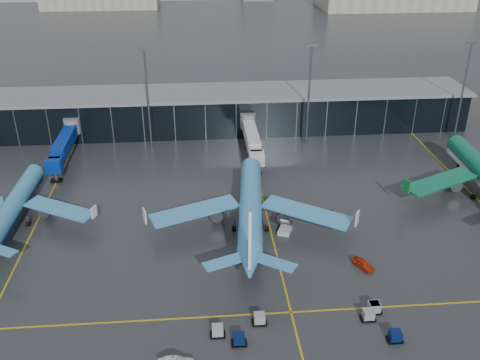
{
  "coord_description": "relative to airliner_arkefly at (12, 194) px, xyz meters",
  "views": [
    {
      "loc": [
        -2.94,
        -77.12,
        54.37
      ],
      "look_at": [
        5.0,
        18.0,
        6.0
      ],
      "focal_mm": 40.0,
      "sensor_mm": 36.0,
      "label": 1
    }
  ],
  "objects": [
    {
      "name": "airliner_arkefly",
      "position": [
        0.0,
        0.0,
        0.0
      ],
      "size": [
        34.87,
        39.45,
        11.86
      ],
      "primitive_type": null,
      "rotation": [
        0.0,
        0.0,
        -0.03
      ],
      "color": "#3B92C4",
      "rests_on": "ground"
    },
    {
      "name": "jet_bridges",
      "position": [
        3.83,
        27.3,
        -1.38
      ],
      "size": [
        94.0,
        27.5,
        7.2
      ],
      "color": "#595B60",
      "rests_on": "ground"
    },
    {
      "name": "mobile_airstair",
      "position": [
        51.47,
        -8.32,
        -5.16
      ],
      "size": [
        3.24,
        3.79,
        3.45
      ],
      "rotation": [
        0.0,
        0.0,
        -0.39
      ],
      "color": "silver",
      "rests_on": "ground"
    },
    {
      "name": "airliner_klm_near",
      "position": [
        45.23,
        -5.09,
        1.06
      ],
      "size": [
        44.58,
        49.5,
        13.97
      ],
      "primitive_type": null,
      "rotation": [
        0.0,
        0.0,
        -0.11
      ],
      "color": "#4095D3",
      "rests_on": "ground"
    },
    {
      "name": "ground",
      "position": [
        38.83,
        -15.69,
        -5.93
      ],
      "size": [
        600.0,
        600.0,
        0.0
      ],
      "primitive_type": "plane",
      "color": "#282B2D",
      "rests_on": "ground"
    },
    {
      "name": "service_van_red",
      "position": [
        62.92,
        -20.41,
        -5.21
      ],
      "size": [
        3.54,
        4.55,
        1.45
      ],
      "primitive_type": "imported",
      "rotation": [
        0.0,
        0.0,
        0.5
      ],
      "color": "#B3290D",
      "rests_on": "ground"
    },
    {
      "name": "baggage_carts",
      "position": [
        52.38,
        -34.05,
        -5.17
      ],
      "size": [
        27.06,
        7.71,
        1.7
      ],
      "color": "black",
      "rests_on": "ground"
    },
    {
      "name": "flood_masts",
      "position": [
        43.83,
        34.31,
        7.88
      ],
      "size": [
        203.0,
        0.5,
        25.5
      ],
      "color": "#595B60",
      "rests_on": "ground"
    },
    {
      "name": "taxi_lines",
      "position": [
        48.83,
        -5.08,
        -5.92
      ],
      "size": [
        220.0,
        120.0,
        0.02
      ],
      "color": "gold",
      "rests_on": "ground"
    },
    {
      "name": "terminal_pier",
      "position": [
        38.83,
        46.31,
        -0.51
      ],
      "size": [
        142.0,
        17.0,
        10.7
      ],
      "color": "black",
      "rests_on": "ground"
    }
  ]
}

